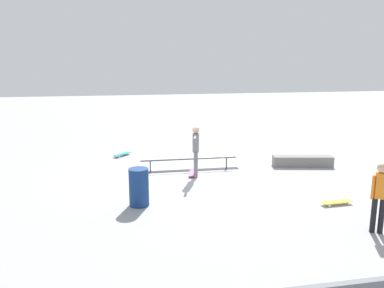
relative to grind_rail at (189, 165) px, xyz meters
name	(u,v)px	position (x,y,z in m)	size (l,w,h in m)	color
ground_plane	(176,174)	(0.50, 0.37, -0.18)	(60.00, 60.00, 0.00)	#9E9EA3
grind_rail	(189,165)	(0.00, 0.00, 0.00)	(3.34, 0.30, 0.41)	black
skate_ledge	(303,161)	(-3.93, 0.21, -0.01)	(2.02, 0.42, 0.35)	gray
skater_main	(196,148)	(-0.07, 0.76, 0.75)	(0.42, 1.26, 1.61)	slate
skateboard_main	(193,173)	(-0.03, 0.52, -0.11)	(0.40, 0.82, 0.09)	#E05993
bystander_orange_shirt	(380,194)	(-2.98, 5.41, 0.67)	(0.33, 0.25, 1.51)	black
loose_skateboard_yellow	(337,202)	(-3.06, 3.78, -0.11)	(0.81, 0.29, 0.09)	yellow
loose_skateboard_teal	(122,154)	(2.13, -2.45, -0.11)	(0.70, 0.72, 0.09)	teal
trash_bin	(139,187)	(1.81, 2.86, 0.29)	(0.49, 0.49, 0.95)	navy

